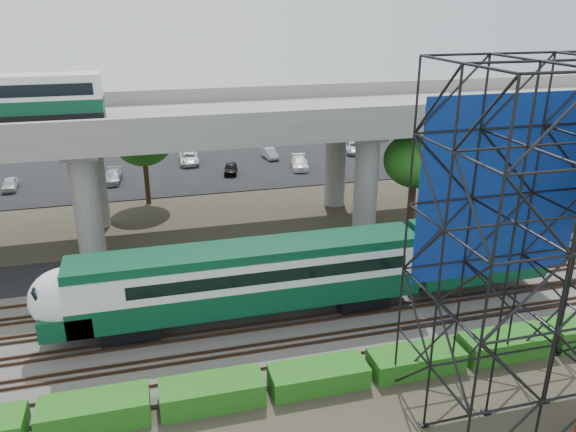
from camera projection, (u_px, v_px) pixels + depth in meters
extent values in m
plane|color=#474233|center=(276.00, 339.00, 30.10)|extent=(140.00, 140.00, 0.00)
cube|color=slate|center=(268.00, 318.00, 31.87)|extent=(90.00, 12.00, 0.20)
cube|color=black|center=(242.00, 257.00, 39.57)|extent=(90.00, 5.00, 0.08)
cube|color=black|center=(203.00, 168.00, 60.79)|extent=(90.00, 18.00, 0.08)
cube|color=#40576A|center=(185.00, 127.00, 80.68)|extent=(140.00, 40.00, 0.03)
cube|color=#472D1E|center=(289.00, 364.00, 27.54)|extent=(90.00, 0.08, 0.16)
cube|color=#472D1E|center=(282.00, 347.00, 28.84)|extent=(90.00, 0.08, 0.16)
cube|color=#472D1E|center=(280.00, 341.00, 29.35)|extent=(90.00, 0.08, 0.16)
cube|color=#472D1E|center=(273.00, 327.00, 30.65)|extent=(90.00, 0.08, 0.16)
cube|color=#472D1E|center=(271.00, 322.00, 31.15)|extent=(90.00, 0.08, 0.16)
cube|color=#472D1E|center=(265.00, 309.00, 32.45)|extent=(90.00, 0.08, 0.16)
cube|color=#472D1E|center=(263.00, 304.00, 32.96)|extent=(90.00, 0.08, 0.16)
cube|color=#472D1E|center=(258.00, 293.00, 34.26)|extent=(90.00, 0.08, 0.16)
cube|color=#472D1E|center=(256.00, 288.00, 34.77)|extent=(90.00, 0.08, 0.16)
cube|color=#472D1E|center=(252.00, 278.00, 36.07)|extent=(90.00, 0.08, 0.16)
cube|color=black|center=(131.00, 325.00, 29.84)|extent=(3.00, 2.20, 0.90)
cube|color=black|center=(359.00, 295.00, 32.92)|extent=(3.00, 2.20, 0.90)
cube|color=#093F26|center=(250.00, 291.00, 30.97)|extent=(19.00, 3.00, 1.40)
cube|color=silver|center=(249.00, 267.00, 30.45)|extent=(19.00, 3.00, 1.50)
cube|color=#093F26|center=(249.00, 251.00, 30.09)|extent=(19.00, 2.60, 0.50)
cube|color=black|center=(267.00, 265.00, 30.67)|extent=(15.00, 3.06, 0.70)
ellipsoid|color=silver|center=(65.00, 298.00, 28.39)|extent=(3.60, 3.00, 3.20)
cube|color=#093F26|center=(68.00, 316.00, 28.77)|extent=(2.60, 3.00, 1.10)
cube|color=black|center=(41.00, 292.00, 27.96)|extent=(0.48, 2.00, 1.09)
cube|color=#093F26|center=(477.00, 248.00, 33.92)|extent=(8.00, 3.00, 3.40)
cube|color=#9E9B93|center=(225.00, 122.00, 41.47)|extent=(80.00, 12.00, 1.20)
cube|color=#9E9B93|center=(238.00, 121.00, 35.87)|extent=(80.00, 0.50, 1.10)
cube|color=#9E9B93|center=(214.00, 94.00, 46.26)|extent=(80.00, 0.50, 1.10)
cylinder|color=#9E9B93|center=(87.00, 208.00, 37.59)|extent=(1.80, 1.80, 8.00)
cylinder|color=#9E9B93|center=(94.00, 178.00, 43.91)|extent=(1.80, 1.80, 8.00)
cube|color=#9E9B93|center=(84.00, 142.00, 39.43)|extent=(2.40, 9.00, 0.60)
cylinder|color=#9E9B93|center=(366.00, 184.00, 42.32)|extent=(1.80, 1.80, 8.00)
cylinder|color=#9E9B93|center=(335.00, 161.00, 48.65)|extent=(1.80, 1.80, 8.00)
cube|color=#9E9B93|center=(351.00, 127.00, 44.16)|extent=(2.40, 9.00, 0.60)
cylinder|color=#9E9B93|center=(568.00, 168.00, 46.58)|extent=(1.80, 1.80, 8.00)
cylinder|color=#9E9B93|center=(516.00, 148.00, 52.91)|extent=(1.80, 1.80, 8.00)
cube|color=#9E9B93|center=(547.00, 116.00, 48.42)|extent=(2.40, 9.00, 0.60)
cube|color=black|center=(12.00, 119.00, 37.73)|extent=(12.00, 2.50, 0.70)
cube|color=#093F26|center=(10.00, 107.00, 37.44)|extent=(12.00, 2.50, 0.90)
cube|color=silver|center=(7.00, 90.00, 37.05)|extent=(12.00, 2.50, 1.30)
cube|color=black|center=(7.00, 89.00, 37.03)|extent=(11.00, 2.56, 0.80)
cube|color=silver|center=(5.00, 78.00, 36.76)|extent=(12.00, 2.40, 0.30)
cube|color=navy|center=(503.00, 188.00, 24.44)|extent=(8.10, 0.08, 8.25)
cube|color=black|center=(515.00, 406.00, 25.00)|extent=(9.36, 6.36, 0.08)
cube|color=#175E15|center=(95.00, 411.00, 23.87)|extent=(4.60, 1.80, 1.20)
cube|color=#175E15|center=(212.00, 393.00, 25.06)|extent=(4.60, 1.80, 1.15)
cube|color=#175E15|center=(319.00, 376.00, 26.26)|extent=(4.60, 1.80, 1.03)
cube|color=#175E15|center=(416.00, 360.00, 27.45)|extent=(4.60, 1.80, 1.01)
cube|color=#175E15|center=(505.00, 344.00, 28.62)|extent=(4.60, 1.80, 1.12)
cylinder|color=#382314|center=(413.00, 200.00, 43.84)|extent=(0.44, 0.44, 4.80)
ellipsoid|color=#175E15|center=(416.00, 160.00, 42.70)|extent=(4.94, 4.94, 4.18)
cylinder|color=#382314|center=(146.00, 177.00, 49.50)|extent=(0.44, 0.44, 4.80)
ellipsoid|color=#175E15|center=(143.00, 142.00, 48.35)|extent=(4.94, 4.94, 4.18)
imported|color=#BABABA|center=(10.00, 184.00, 53.45)|extent=(1.46, 3.31, 1.11)
imported|color=#93969A|center=(84.00, 166.00, 59.48)|extent=(1.69, 3.53, 1.12)
imported|color=#999CA0|center=(113.00, 177.00, 55.67)|extent=(2.00, 4.12, 1.16)
imported|color=silver|center=(189.00, 158.00, 62.07)|extent=(2.22, 4.49, 1.22)
imported|color=black|center=(231.00, 168.00, 58.48)|extent=(1.98, 3.49, 1.12)
imported|color=#97989E|center=(270.00, 153.00, 64.26)|extent=(1.52, 3.50, 1.12)
imported|color=white|center=(300.00, 163.00, 60.24)|extent=(2.50, 4.44, 1.22)
imported|color=#B5B8BE|center=(354.00, 147.00, 66.67)|extent=(3.12, 4.86, 1.25)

